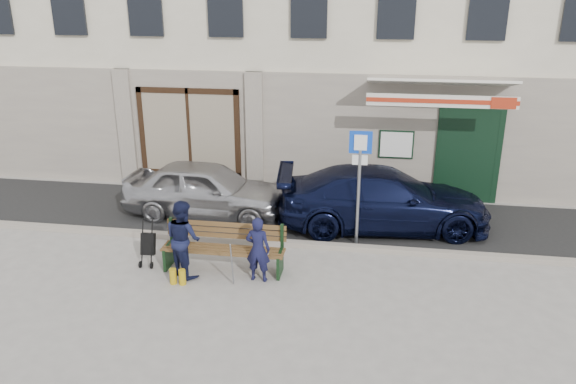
% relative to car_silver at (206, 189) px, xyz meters
% --- Properties ---
extents(ground, '(80.00, 80.00, 0.00)m').
position_rel_car_silver_xyz_m(ground, '(2.19, -2.92, -0.67)').
color(ground, '#9E9991').
rests_on(ground, ground).
extents(asphalt_lane, '(60.00, 3.20, 0.01)m').
position_rel_car_silver_xyz_m(asphalt_lane, '(2.19, 0.18, -0.67)').
color(asphalt_lane, '#282828').
rests_on(asphalt_lane, ground).
extents(curb, '(60.00, 0.18, 0.12)m').
position_rel_car_silver_xyz_m(curb, '(2.19, -1.42, -0.61)').
color(curb, '#9E9384').
rests_on(curb, ground).
extents(car_silver, '(4.02, 1.77, 1.34)m').
position_rel_car_silver_xyz_m(car_silver, '(0.00, 0.00, 0.00)').
color(car_silver, '#B2B2B7').
rests_on(car_silver, ground).
extents(car_navy, '(4.99, 2.48, 1.39)m').
position_rel_car_silver_xyz_m(car_navy, '(4.20, -0.08, 0.02)').
color(car_navy, black).
rests_on(car_navy, ground).
extents(parking_sign, '(0.47, 0.08, 2.51)m').
position_rel_car_silver_xyz_m(parking_sign, '(3.65, -1.12, 1.00)').
color(parking_sign, gray).
rests_on(parking_sign, ground).
extents(bench, '(2.40, 1.17, 0.98)m').
position_rel_car_silver_xyz_m(bench, '(1.09, -2.69, -0.21)').
color(bench, brown).
rests_on(bench, ground).
extents(man, '(0.49, 0.34, 1.28)m').
position_rel_car_silver_xyz_m(man, '(1.89, -2.98, -0.03)').
color(man, '#131536').
rests_on(man, ground).
extents(woman, '(0.93, 0.90, 1.51)m').
position_rel_car_silver_xyz_m(woman, '(0.44, -2.96, 0.08)').
color(woman, '#131734').
rests_on(woman, ground).
extents(stroller, '(0.28, 0.39, 0.94)m').
position_rel_car_silver_xyz_m(stroller, '(-0.41, -2.67, -0.26)').
color(stroller, black).
rests_on(stroller, ground).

